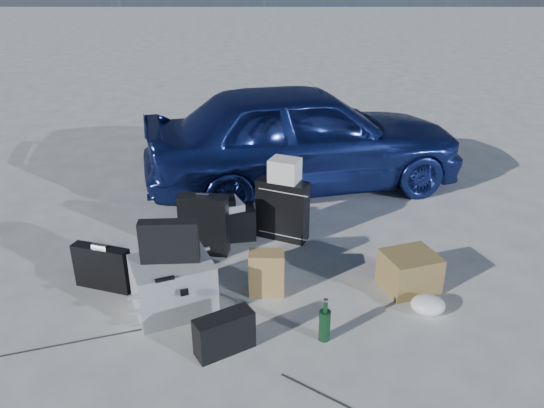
# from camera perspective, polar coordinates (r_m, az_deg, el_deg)

# --- Properties ---
(ground) EXTENTS (60.00, 60.00, 0.00)m
(ground) POSITION_cam_1_polar(r_m,az_deg,el_deg) (4.27, -2.46, -11.11)
(ground) COLOR beige
(ground) RESTS_ON ground
(car) EXTENTS (3.94, 2.31, 1.26)m
(car) POSITION_cam_1_polar(r_m,az_deg,el_deg) (6.26, 3.43, 7.30)
(car) COLOR navy
(car) RESTS_ON ground
(pelican_case) EXTENTS (0.73, 0.67, 0.43)m
(pelican_case) POSITION_cam_1_polar(r_m,az_deg,el_deg) (4.21, -10.59, -8.61)
(pelican_case) COLOR #9B9EA0
(pelican_case) RESTS_ON ground
(laptop_bag) EXTENTS (0.45, 0.13, 0.33)m
(laptop_bag) POSITION_cam_1_polar(r_m,az_deg,el_deg) (4.04, -10.99, -3.96)
(laptop_bag) COLOR black
(laptop_bag) RESTS_ON pelican_case
(briefcase) EXTENTS (0.50, 0.25, 0.38)m
(briefcase) POSITION_cam_1_polar(r_m,az_deg,el_deg) (4.62, -17.78, -6.53)
(briefcase) COLOR black
(briefcase) RESTS_ON ground
(suitcase_left) EXTENTS (0.46, 0.21, 0.58)m
(suitcase_left) POSITION_cam_1_polar(r_m,az_deg,el_deg) (4.91, -7.32, -2.22)
(suitcase_left) COLOR black
(suitcase_left) RESTS_ON ground
(suitcase_right) EXTENTS (0.53, 0.37, 0.60)m
(suitcase_right) POSITION_cam_1_polar(r_m,az_deg,el_deg) (5.13, 1.13, -0.64)
(suitcase_right) COLOR black
(suitcase_right) RESTS_ON ground
(white_carton) EXTENTS (0.33, 0.30, 0.22)m
(white_carton) POSITION_cam_1_polar(r_m,az_deg,el_deg) (4.99, 1.38, 3.66)
(white_carton) COLOR beige
(white_carton) RESTS_ON suitcase_right
(duffel_bag) EXTENTS (0.67, 0.38, 0.32)m
(duffel_bag) POSITION_cam_1_polar(r_m,az_deg,el_deg) (5.21, -5.38, -2.08)
(duffel_bag) COLOR black
(duffel_bag) RESTS_ON ground
(flat_box_white) EXTENTS (0.48, 0.43, 0.07)m
(flat_box_white) POSITION_cam_1_polar(r_m,az_deg,el_deg) (5.12, -5.52, -0.19)
(flat_box_white) COLOR beige
(flat_box_white) RESTS_ON duffel_bag
(flat_box_black) EXTENTS (0.27, 0.21, 0.05)m
(flat_box_black) POSITION_cam_1_polar(r_m,az_deg,el_deg) (5.08, -5.39, 0.36)
(flat_box_black) COLOR black
(flat_box_black) RESTS_ON flat_box_white
(kraft_bag) EXTENTS (0.29, 0.18, 0.38)m
(kraft_bag) POSITION_cam_1_polar(r_m,az_deg,el_deg) (4.34, -0.59, -7.44)
(kraft_bag) COLOR #A08446
(kraft_bag) RESTS_ON ground
(cardboard_box) EXTENTS (0.52, 0.48, 0.32)m
(cardboard_box) POSITION_cam_1_polar(r_m,az_deg,el_deg) (4.56, 14.57, -7.03)
(cardboard_box) COLOR olive
(cardboard_box) RESTS_ON ground
(plastic_bag) EXTENTS (0.28, 0.24, 0.15)m
(plastic_bag) POSITION_cam_1_polar(r_m,az_deg,el_deg) (4.35, 16.42, -10.37)
(plastic_bag) COLOR silver
(plastic_bag) RESTS_ON ground
(messenger_bag) EXTENTS (0.44, 0.35, 0.29)m
(messenger_bag) POSITION_cam_1_polar(r_m,az_deg,el_deg) (3.79, -5.16, -13.71)
(messenger_bag) COLOR black
(messenger_bag) RESTS_ON ground
(green_bottle) EXTENTS (0.09, 0.09, 0.33)m
(green_bottle) POSITION_cam_1_polar(r_m,az_deg,el_deg) (3.88, 5.70, -12.36)
(green_bottle) COLOR black
(green_bottle) RESTS_ON ground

